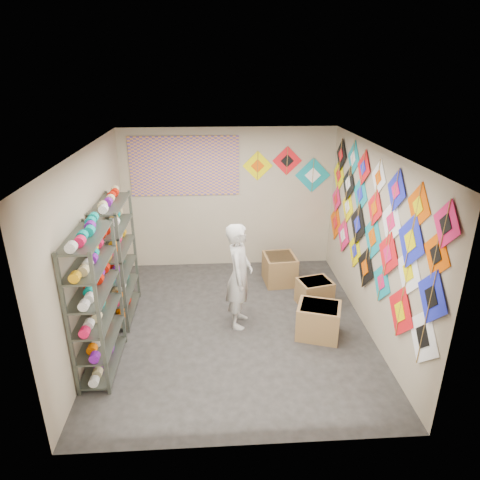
{
  "coord_description": "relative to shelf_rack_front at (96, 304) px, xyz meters",
  "views": [
    {
      "loc": [
        -0.27,
        -5.6,
        3.71
      ],
      "look_at": [
        0.1,
        0.3,
        1.3
      ],
      "focal_mm": 32.0,
      "sensor_mm": 36.0,
      "label": 1
    }
  ],
  "objects": [
    {
      "name": "back_wall_kites",
      "position": [
        2.93,
        3.09,
        0.98
      ],
      "size": [
        1.67,
        0.02,
        0.9
      ],
      "color": "#FFEE00",
      "rests_on": "room_walls"
    },
    {
      "name": "poster",
      "position": [
        0.98,
        3.08,
        1.05
      ],
      "size": [
        2.0,
        0.01,
        1.1
      ],
      "primitive_type": "cube",
      "color": "#5A4596",
      "rests_on": "room_walls"
    },
    {
      "name": "carton_c",
      "position": [
        2.68,
        2.23,
        -0.69
      ],
      "size": [
        0.6,
        0.65,
        0.53
      ],
      "primitive_type": "cube",
      "rotation": [
        0.0,
        0.0,
        0.09
      ],
      "color": "olive",
      "rests_on": "ground"
    },
    {
      "name": "shopkeeper",
      "position": [
        1.85,
        0.92,
        -0.13
      ],
      "size": [
        0.74,
        0.6,
        1.64
      ],
      "primitive_type": "imported",
      "rotation": [
        0.0,
        0.0,
        1.39
      ],
      "color": "beige",
      "rests_on": "ground"
    },
    {
      "name": "kite_wall_display",
      "position": [
        3.76,
        0.82,
        0.63
      ],
      "size": [
        0.05,
        4.34,
        2.05
      ],
      "color": "white",
      "rests_on": "room_walls"
    },
    {
      "name": "string_spools",
      "position": [
        -0.0,
        0.65,
        0.1
      ],
      "size": [
        0.12,
        2.36,
        0.12
      ],
      "color": "#FF114C",
      "rests_on": "ground"
    },
    {
      "name": "shelf_rack_back",
      "position": [
        0.0,
        1.3,
        0.0
      ],
      "size": [
        0.4,
        1.1,
        1.9
      ],
      "primitive_type": "cube",
      "color": "#4C5147",
      "rests_on": "ground"
    },
    {
      "name": "shelf_rack_front",
      "position": [
        0.0,
        0.0,
        0.0
      ],
      "size": [
        0.4,
        1.1,
        1.9
      ],
      "primitive_type": "cube",
      "color": "#4C5147",
      "rests_on": "ground"
    },
    {
      "name": "carton_b",
      "position": [
        3.14,
        1.41,
        -0.73
      ],
      "size": [
        0.62,
        0.55,
        0.43
      ],
      "primitive_type": "cube",
      "rotation": [
        0.0,
        0.0,
        0.25
      ],
      "color": "olive",
      "rests_on": "ground"
    },
    {
      "name": "carton_a",
      "position": [
        2.99,
        0.52,
        -0.7
      ],
      "size": [
        0.74,
        0.67,
        0.51
      ],
      "primitive_type": "cube",
      "rotation": [
        0.0,
        0.0,
        -0.32
      ],
      "color": "olive",
      "rests_on": "ground"
    },
    {
      "name": "room_walls",
      "position": [
        1.78,
        0.85,
        0.69
      ],
      "size": [
        4.5,
        4.5,
        4.5
      ],
      "color": "tan",
      "rests_on": "ground"
    },
    {
      "name": "ground",
      "position": [
        1.78,
        0.85,
        -0.95
      ],
      "size": [
        4.5,
        4.5,
        0.0
      ],
      "primitive_type": "plane",
      "color": "#292724"
    }
  ]
}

